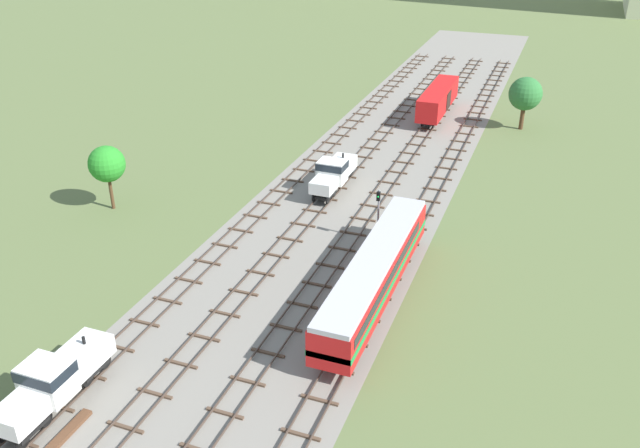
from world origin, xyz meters
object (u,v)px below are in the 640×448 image
object	(u,v)px
freight_boxcar_centre_left_midfar	(438,99)
shunter_loco_left_mid	(333,172)
diesel_railcar_centre_near	(375,272)
signal_post_near	(378,209)
shunter_loco_far_left_nearest	(53,379)

from	to	relation	value
freight_boxcar_centre_left_midfar	shunter_loco_left_mid	bearing A→B (deg)	-99.83
diesel_railcar_centre_near	signal_post_near	xyz separation A→B (m)	(-2.39, 8.94, 0.55)
shunter_loco_left_mid	signal_post_near	world-z (taller)	signal_post_near
shunter_loco_far_left_nearest	freight_boxcar_centre_left_midfar	xyz separation A→B (m)	(9.56, 62.64, 0.44)
diesel_railcar_centre_near	shunter_loco_far_left_nearest	bearing A→B (deg)	-129.77
shunter_loco_far_left_nearest	freight_boxcar_centre_left_midfar	bearing A→B (deg)	81.32
signal_post_near	shunter_loco_far_left_nearest	bearing A→B (deg)	-114.55
shunter_loco_far_left_nearest	shunter_loco_left_mid	bearing A→B (deg)	82.23
signal_post_near	freight_boxcar_centre_left_midfar	bearing A→B (deg)	93.74
shunter_loco_far_left_nearest	freight_boxcar_centre_left_midfar	size ratio (longest dim) A/B	0.60
freight_boxcar_centre_left_midfar	signal_post_near	distance (m)	36.56
shunter_loco_far_left_nearest	freight_boxcar_centre_left_midfar	world-z (taller)	freight_boxcar_centre_left_midfar
diesel_railcar_centre_near	freight_boxcar_centre_left_midfar	xyz separation A→B (m)	(-4.77, 45.41, -0.15)
freight_boxcar_centre_left_midfar	diesel_railcar_centre_near	bearing A→B (deg)	-84.00
shunter_loco_left_mid	freight_boxcar_centre_left_midfar	distance (m)	28.02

